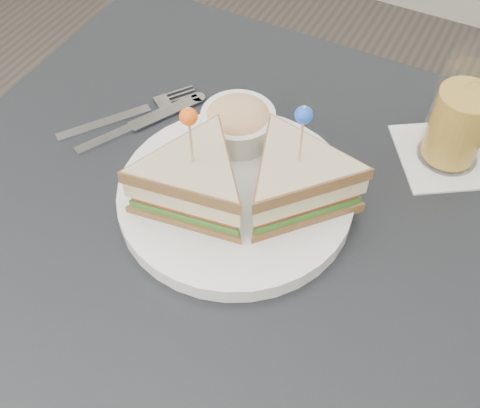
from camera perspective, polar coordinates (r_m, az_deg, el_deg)
name	(u,v)px	position (r m, az deg, el deg)	size (l,w,h in m)	color
table	(229,270)	(0.76, -1.02, -6.26)	(0.80, 0.80, 0.75)	black
plate_meal	(242,178)	(0.69, 0.20, 2.45)	(0.37, 0.37, 0.17)	white
cutlery_fork	(136,112)	(0.85, -9.83, 8.59)	(0.14, 0.18, 0.01)	silver
cutlery_knife	(137,125)	(0.83, -9.76, 7.39)	(0.11, 0.18, 0.01)	silver
drink_set	(461,116)	(0.78, 20.23, 7.79)	(0.17, 0.17, 0.16)	white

